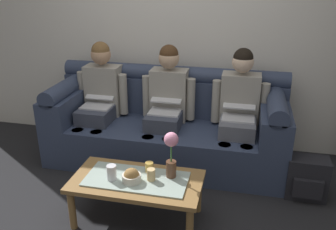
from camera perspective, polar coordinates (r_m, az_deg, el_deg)
name	(u,v)px	position (r m, az deg, el deg)	size (l,w,h in m)	color
ground_plane	(135,226)	(3.03, -5.34, -17.18)	(14.00, 14.00, 0.00)	black
back_wall_patterned	(178,16)	(4.02, 1.57, 15.50)	(6.00, 0.12, 2.90)	silver
couch	(167,127)	(3.80, -0.16, -1.87)	(2.43, 0.88, 0.96)	#2D3851
person_left	(100,96)	(3.91, -10.73, 3.00)	(0.56, 0.67, 1.22)	#383D4C
person_middle	(167,101)	(3.69, -0.18, 2.23)	(0.56, 0.67, 1.22)	#383D4C
person_right	(239,107)	(3.60, 11.25, 1.31)	(0.56, 0.67, 1.22)	#595B66
coffee_table	(137,184)	(2.90, -4.99, -10.91)	(1.03, 0.53, 0.39)	olive
flower_vase	(171,151)	(2.78, 0.51, -5.75)	(0.11, 0.11, 0.38)	brown
snack_bowl	(132,177)	(2.82, -5.82, -9.72)	(0.15, 0.15, 0.12)	silver
cup_near_left	(151,175)	(2.82, -2.70, -9.43)	(0.07, 0.07, 0.09)	#DBB77A
cup_near_right	(112,173)	(2.85, -8.96, -9.02)	(0.08, 0.08, 0.12)	silver
cup_far_center	(149,167)	(2.93, -2.99, -8.27)	(0.07, 0.07, 0.08)	gold
backpack_right	(307,179)	(3.46, 21.17, -9.40)	(0.35, 0.25, 0.39)	black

